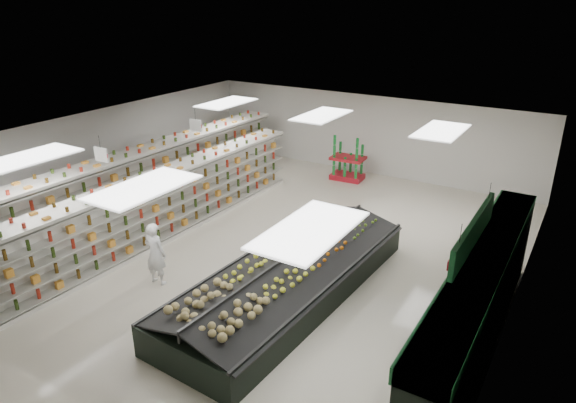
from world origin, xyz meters
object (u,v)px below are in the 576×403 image
Objects in this scene: shopper_main at (155,254)px; gondola_left at (150,182)px; gondola_center at (164,207)px; shopper_background at (197,173)px; soda_endcap at (348,160)px; produce_island at (290,276)px.

gondola_left is at bearing -47.32° from shopper_main.
shopper_main is at bearing -48.96° from gondola_center.
gondola_left is at bearing 178.39° from shopper_background.
gondola_left is at bearing -124.80° from soda_endcap.
shopper_main is at bearing -157.65° from produce_island.
soda_endcap is at bearing -30.46° from shopper_background.
shopper_background is at bearing -63.04° from shopper_main.
produce_island is at bearing -161.71° from shopper_main.
shopper_main is at bearing -137.64° from shopper_background.
shopper_background reaches higher than produce_island.
gondola_center is at bearing -108.77° from soda_endcap.
gondola_left reaches higher than shopper_main.
shopper_background is (-6.38, 4.01, 0.32)m from produce_island.
shopper_main is at bearing -41.99° from gondola_left.
shopper_background is (-1.39, 3.14, -0.10)m from gondola_center.
produce_island is at bearing -74.07° from soda_endcap.
produce_island is 4.61× the size of soda_endcap.
gondola_left is at bearing 147.38° from gondola_center.
soda_endcap is 0.99× the size of shopper_main.
gondola_left is 7.71× the size of soda_endcap.
shopper_background is (0.44, 1.90, -0.18)m from gondola_left.
gondola_left is 7.15m from produce_island.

